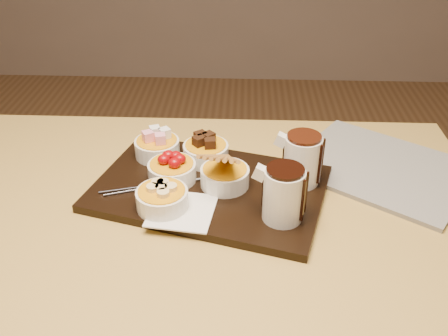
{
  "coord_description": "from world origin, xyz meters",
  "views": [
    {
      "loc": [
        0.1,
        -0.78,
        1.35
      ],
      "look_at": [
        0.06,
        0.07,
        0.81
      ],
      "focal_mm": 40.0,
      "sensor_mm": 36.0,
      "label": 1
    }
  ],
  "objects_px": {
    "pitcher_milk_chocolate": "(302,160)",
    "newspaper": "(381,167)",
    "dining_table": "(193,249)",
    "pitcher_dark_chocolate": "(283,195)",
    "serving_board": "(210,188)",
    "bowl_strawberries": "(172,172)"
  },
  "relations": [
    {
      "from": "dining_table",
      "to": "bowl_strawberries",
      "type": "xyz_separation_m",
      "value": [
        -0.05,
        0.08,
        0.14
      ]
    },
    {
      "from": "serving_board",
      "to": "newspaper",
      "type": "xyz_separation_m",
      "value": [
        0.37,
        0.1,
        -0.0
      ]
    },
    {
      "from": "bowl_strawberries",
      "to": "pitcher_milk_chocolate",
      "type": "xyz_separation_m",
      "value": [
        0.27,
        0.0,
        0.03
      ]
    },
    {
      "from": "dining_table",
      "to": "bowl_strawberries",
      "type": "distance_m",
      "value": 0.17
    },
    {
      "from": "dining_table",
      "to": "serving_board",
      "type": "relative_size",
      "value": 2.61
    },
    {
      "from": "pitcher_milk_chocolate",
      "to": "newspaper",
      "type": "height_order",
      "value": "pitcher_milk_chocolate"
    },
    {
      "from": "dining_table",
      "to": "pitcher_dark_chocolate",
      "type": "xyz_separation_m",
      "value": [
        0.17,
        -0.04,
        0.17
      ]
    },
    {
      "from": "newspaper",
      "to": "dining_table",
      "type": "bearing_deg",
      "value": -122.52
    },
    {
      "from": "dining_table",
      "to": "newspaper",
      "type": "height_order",
      "value": "newspaper"
    },
    {
      "from": "bowl_strawberries",
      "to": "newspaper",
      "type": "bearing_deg",
      "value": 10.85
    },
    {
      "from": "serving_board",
      "to": "pitcher_milk_chocolate",
      "type": "relative_size",
      "value": 4.46
    },
    {
      "from": "pitcher_dark_chocolate",
      "to": "newspaper",
      "type": "relative_size",
      "value": 0.29
    },
    {
      "from": "serving_board",
      "to": "pitcher_dark_chocolate",
      "type": "xyz_separation_m",
      "value": [
        0.14,
        -0.1,
        0.06
      ]
    },
    {
      "from": "serving_board",
      "to": "newspaper",
      "type": "relative_size",
      "value": 1.29
    },
    {
      "from": "dining_table",
      "to": "newspaper",
      "type": "distance_m",
      "value": 0.45
    },
    {
      "from": "serving_board",
      "to": "newspaper",
      "type": "distance_m",
      "value": 0.39
    },
    {
      "from": "serving_board",
      "to": "bowl_strawberries",
      "type": "relative_size",
      "value": 4.6
    },
    {
      "from": "pitcher_dark_chocolate",
      "to": "newspaper",
      "type": "height_order",
      "value": "pitcher_dark_chocolate"
    },
    {
      "from": "dining_table",
      "to": "bowl_strawberries",
      "type": "bearing_deg",
      "value": 119.53
    },
    {
      "from": "serving_board",
      "to": "pitcher_dark_chocolate",
      "type": "relative_size",
      "value": 4.46
    },
    {
      "from": "serving_board",
      "to": "bowl_strawberries",
      "type": "bearing_deg",
      "value": -176.42
    },
    {
      "from": "pitcher_milk_chocolate",
      "to": "newspaper",
      "type": "distance_m",
      "value": 0.21
    }
  ]
}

